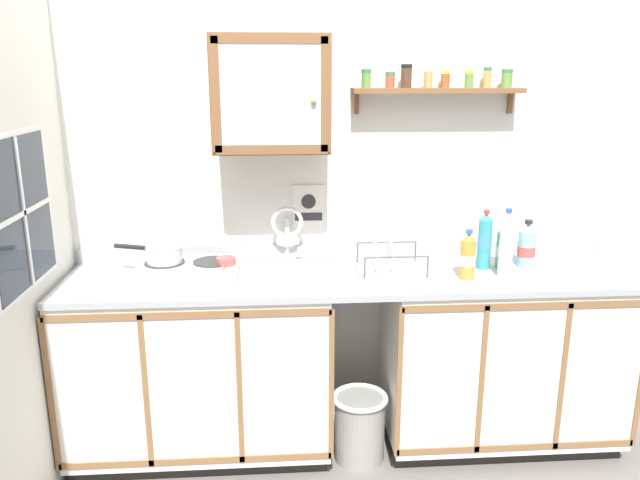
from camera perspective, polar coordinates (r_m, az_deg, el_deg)
back_wall at (r=3.15m, az=2.18°, el=4.83°), size 3.31×0.07×2.53m
lower_cabinet_run at (r=3.13m, az=-10.92°, el=-11.58°), size 1.25×0.57×0.88m
lower_cabinet_run_right at (r=3.30m, az=16.22°, el=-10.49°), size 1.16×0.57×0.88m
countertop at (r=2.95m, az=2.75°, el=-3.49°), size 2.67×0.59×0.03m
backsplash at (r=3.19m, az=2.19°, el=-1.01°), size 2.67×0.02×0.08m
sink at (r=2.97m, az=-2.56°, el=-3.49°), size 0.58×0.48×0.41m
hot_plate_stove at (r=2.95m, az=-12.01°, el=-2.80°), size 0.46×0.34×0.07m
saucepan at (r=2.97m, az=-14.27°, el=-1.20°), size 0.33×0.18×0.08m
bottle_water_clear_0 at (r=3.01m, az=16.77°, el=-0.46°), size 0.07×0.07×0.33m
bottle_detergent_teal_1 at (r=3.11m, az=14.92°, el=-0.11°), size 0.07×0.07×0.29m
bottle_water_blue_2 at (r=3.21m, az=18.49°, el=-0.54°), size 0.08×0.08×0.24m
bottle_juice_amber_3 at (r=2.94m, az=13.44°, el=-1.51°), size 0.07×0.07×0.24m
bottle_soda_green_4 at (r=3.15m, az=16.62°, el=-0.63°), size 0.08×0.08×0.24m
dish_rack at (r=2.99m, az=6.37°, el=-2.41°), size 0.32×0.28×0.16m
mug at (r=2.91m, az=-8.63°, el=-2.56°), size 0.09×0.13×0.10m
wall_cabinet at (r=2.89m, az=-4.54°, el=13.25°), size 0.53×0.35×0.52m
spice_shelf at (r=3.09m, az=10.73°, el=13.69°), size 0.82×0.14×0.23m
warning_sign at (r=3.12m, az=-1.07°, el=3.05°), size 0.16×0.01×0.22m
window at (r=2.72m, az=-25.88°, el=2.26°), size 0.03×0.61×0.64m
trash_bin at (r=3.16m, az=3.65°, el=-16.66°), size 0.27×0.27×0.34m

